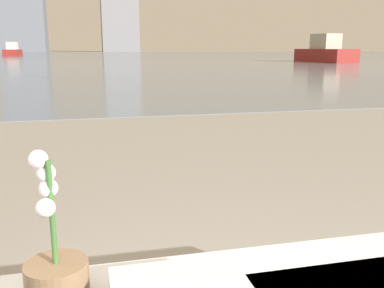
{
  "coord_description": "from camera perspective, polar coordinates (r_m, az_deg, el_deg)",
  "views": [
    {
      "loc": [
        -0.42,
        0.12,
        1.11
      ],
      "look_at": [
        0.09,
        2.24,
        0.61
      ],
      "focal_mm": 40.0,
      "sensor_mm": 36.0,
      "label": 1
    }
  ],
  "objects": [
    {
      "name": "potted_orchid",
      "position": [
        1.0,
        -17.72,
        -15.61
      ],
      "size": [
        0.14,
        0.14,
        0.34
      ],
      "color": "#8C6B4C",
      "rests_on": "bathtub"
    },
    {
      "name": "harbor_water",
      "position": [
        61.89,
        -13.34,
        11.4
      ],
      "size": [
        180.0,
        110.0,
        0.01
      ],
      "color": "slate",
      "rests_on": "ground_plane"
    },
    {
      "name": "harbor_boat_1",
      "position": [
        34.85,
        17.31,
        11.61
      ],
      "size": [
        2.39,
        5.76,
        2.11
      ],
      "color": "maroon",
      "rests_on": "harbor_water"
    },
    {
      "name": "harbor_boat_2",
      "position": [
        62.16,
        -22.8,
        11.35
      ],
      "size": [
        1.82,
        4.84,
        1.79
      ],
      "color": "maroon",
      "rests_on": "harbor_water"
    }
  ]
}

